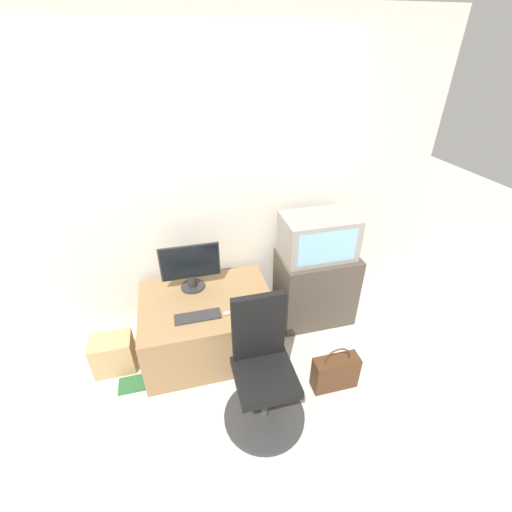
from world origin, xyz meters
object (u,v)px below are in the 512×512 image
Objects in this scene: main_monitor at (191,267)px; keyboard at (198,316)px; crt_tv at (318,236)px; handbag at (335,372)px; cardboard_box_lower at (113,354)px; mouse at (227,313)px; office_chair at (263,377)px; book at (133,384)px.

keyboard is at bearing -90.23° from main_monitor.
crt_tv is 1.54× the size of handbag.
cardboard_box_lower is at bearing 159.86° from handbag.
crt_tv is (0.90, 0.39, 0.36)m from mouse.
main_monitor is 1.40× the size of keyboard.
crt_tv is at bearing 23.30° from mouse.
crt_tv is 0.64× the size of office_chair.
book is (0.14, -0.23, -0.14)m from cardboard_box_lower.
keyboard reaches higher than cardboard_box_lower.
book is (-1.56, 0.40, -0.14)m from handbag.
office_chair is 0.66m from handbag.
keyboard is at bearing -11.42° from cardboard_box_lower.
book is at bearing 165.77° from handbag.
mouse is 1.04m from crt_tv.
main_monitor is 0.96m from cardboard_box_lower.
main_monitor is 0.50× the size of office_chair.
cardboard_box_lower is at bearing -173.20° from crt_tv.
handbag is at bearing -25.92° from keyboard.
mouse is 0.97m from handbag.
keyboard is 0.82m from cardboard_box_lower.
office_chair is (0.15, -0.53, -0.16)m from mouse.
office_chair is at bearing -129.20° from crt_tv.
crt_tv is 1.97m from book.
office_chair reaches higher than book.
cardboard_box_lower is at bearing 121.29° from book.
keyboard is 0.69m from office_chair.
main_monitor is at bearing 178.11° from crt_tv.
office_chair is 4.61× the size of book.
book is at bearing 153.54° from office_chair.
cardboard_box_lower is (-1.09, 0.70, -0.23)m from office_chair.
mouse is 0.28× the size of book.
crt_tv reaches higher than handbag.
main_monitor is at bearing 89.77° from keyboard.
keyboard is 6.01× the size of mouse.
mouse is 0.15× the size of handbag.
office_chair is at bearing -26.46° from book.
book is (-0.58, -0.48, -0.73)m from main_monitor.
handbag is at bearing -41.79° from main_monitor.
crt_tv is 1.29m from office_chair.
crt_tv reaches higher than mouse.
book is at bearing -140.06° from main_monitor.
keyboard is at bearing 173.90° from mouse.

